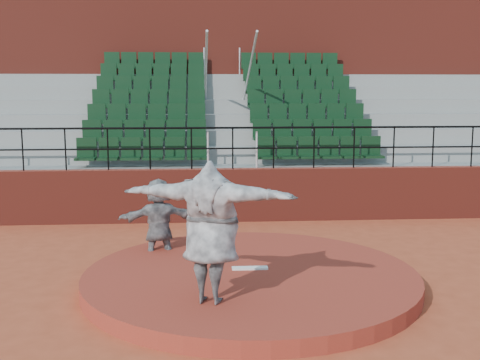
{
  "coord_description": "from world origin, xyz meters",
  "views": [
    {
      "loc": [
        -0.85,
        -9.53,
        3.23
      ],
      "look_at": [
        0.0,
        2.5,
        1.4
      ],
      "focal_mm": 45.0,
      "sensor_mm": 36.0,
      "label": 1
    }
  ],
  "objects": [
    {
      "name": "fielder",
      "position": [
        -1.59,
        1.51,
        0.8
      ],
      "size": [
        1.55,
        0.76,
        1.6
      ],
      "primitive_type": "imported",
      "rotation": [
        0.0,
        0.0,
        3.34
      ],
      "color": "black",
      "rests_on": "ground"
    },
    {
      "name": "wall_railing",
      "position": [
        0.0,
        5.0,
        2.03
      ],
      "size": [
        24.04,
        0.05,
        1.03
      ],
      "color": "black",
      "rests_on": "boundary_wall"
    },
    {
      "name": "ground",
      "position": [
        0.0,
        0.0,
        0.0
      ],
      "size": [
        90.0,
        90.0,
        0.0
      ],
      "primitive_type": "plane",
      "color": "#AD4427",
      "rests_on": "ground"
    },
    {
      "name": "seating_deck",
      "position": [
        0.0,
        8.65,
        1.44
      ],
      "size": [
        24.0,
        5.97,
        4.63
      ],
      "color": "gray",
      "rests_on": "ground"
    },
    {
      "name": "pitcher",
      "position": [
        -0.69,
        -1.36,
        1.26
      ],
      "size": [
        2.56,
        1.44,
        2.02
      ],
      "primitive_type": "imported",
      "rotation": [
        0.0,
        0.0,
        2.81
      ],
      "color": "black",
      "rests_on": "pitchers_mound"
    },
    {
      "name": "press_box_facade",
      "position": [
        0.0,
        12.6,
        3.55
      ],
      "size": [
        24.0,
        3.0,
        7.1
      ],
      "primitive_type": "cube",
      "color": "maroon",
      "rests_on": "ground"
    },
    {
      "name": "pitching_rubber",
      "position": [
        0.0,
        0.15,
        0.27
      ],
      "size": [
        0.6,
        0.15,
        0.03
      ],
      "primitive_type": "cube",
      "color": "white",
      "rests_on": "pitchers_mound"
    },
    {
      "name": "pitchers_mound",
      "position": [
        0.0,
        0.0,
        0.12
      ],
      "size": [
        5.5,
        5.5,
        0.25
      ],
      "primitive_type": "cylinder",
      "color": "maroon",
      "rests_on": "ground"
    },
    {
      "name": "boundary_wall",
      "position": [
        0.0,
        5.0,
        0.65
      ],
      "size": [
        24.0,
        0.3,
        1.3
      ],
      "primitive_type": "cube",
      "color": "maroon",
      "rests_on": "ground"
    }
  ]
}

